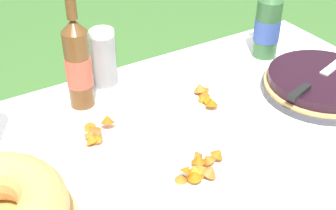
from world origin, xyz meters
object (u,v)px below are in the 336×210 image
at_px(serving_knife, 319,77).
at_px(snack_plate_left, 202,99).
at_px(berry_tart, 321,84).
at_px(snack_plate_near, 196,167).
at_px(cider_bottle_green, 268,24).
at_px(cup_stack, 104,60).
at_px(cider_bottle_amber, 78,63).
at_px(snack_plate_far, 93,137).

height_order(serving_knife, snack_plate_left, serving_knife).
xyz_separation_m(berry_tart, snack_plate_near, (-0.51, -0.10, -0.01)).
height_order(serving_knife, cider_bottle_green, cider_bottle_green).
height_order(berry_tart, snack_plate_left, berry_tart).
relative_size(berry_tart, snack_plate_left, 1.74).
xyz_separation_m(berry_tart, cup_stack, (-0.54, 0.36, 0.07)).
relative_size(cup_stack, cider_bottle_green, 0.61).
relative_size(berry_tart, cider_bottle_amber, 1.02).
relative_size(serving_knife, snack_plate_far, 1.66).
xyz_separation_m(berry_tart, serving_knife, (-0.03, -0.01, 0.04)).
bearing_deg(cider_bottle_green, snack_plate_left, -159.26).
relative_size(cider_bottle_green, snack_plate_far, 1.42).
bearing_deg(cider_bottle_green, snack_plate_far, -169.05).
relative_size(serving_knife, cup_stack, 1.94).
distance_m(serving_knife, snack_plate_near, 0.50).
bearing_deg(cider_bottle_green, serving_knife, -97.86).
height_order(berry_tart, cider_bottle_green, cider_bottle_green).
bearing_deg(snack_plate_far, snack_plate_left, 0.35).
bearing_deg(cup_stack, berry_tart, -33.57).
distance_m(serving_knife, cider_bottle_amber, 0.69).
height_order(berry_tart, cup_stack, cup_stack).
distance_m(berry_tart, cup_stack, 0.65).
distance_m(berry_tart, snack_plate_far, 0.69).
xyz_separation_m(cup_stack, cider_bottle_green, (0.55, -0.09, 0.02)).
distance_m(serving_knife, cup_stack, 0.63).
bearing_deg(cup_stack, cider_bottle_amber, -152.46).
relative_size(cup_stack, snack_plate_far, 0.86).
bearing_deg(snack_plate_left, cider_bottle_amber, 150.17).
xyz_separation_m(snack_plate_left, snack_plate_far, (-0.34, -0.00, 0.00)).
distance_m(cider_bottle_green, snack_plate_far, 0.71).
bearing_deg(snack_plate_left, berry_tart, -21.87).
xyz_separation_m(serving_knife, snack_plate_left, (-0.31, 0.14, -0.05)).
bearing_deg(snack_plate_far, serving_knife, -12.25).
distance_m(cup_stack, cider_bottle_green, 0.55).
height_order(cider_bottle_green, snack_plate_near, cider_bottle_green).
height_order(snack_plate_near, snack_plate_left, snack_plate_near).
bearing_deg(berry_tart, cider_bottle_amber, 154.25).
distance_m(cider_bottle_amber, snack_plate_far, 0.22).
relative_size(serving_knife, snack_plate_left, 1.82).
bearing_deg(berry_tart, serving_knife, -163.82).
relative_size(cider_bottle_green, snack_plate_near, 1.39).
relative_size(serving_knife, snack_plate_near, 1.64).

